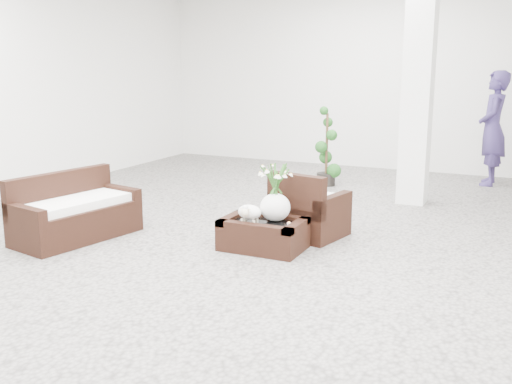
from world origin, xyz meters
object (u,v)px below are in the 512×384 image
at_px(armchair, 310,203).
at_px(loveseat, 76,207).
at_px(coffee_table, 263,236).
at_px(topiary, 327,147).

relative_size(armchair, loveseat, 0.55).
distance_m(coffee_table, armchair, 0.81).
relative_size(coffee_table, loveseat, 0.62).
distance_m(armchair, loveseat, 2.77).
height_order(coffee_table, topiary, topiary).
height_order(coffee_table, armchair, armchair).
bearing_deg(coffee_table, topiary, 97.91).
xyz_separation_m(armchair, topiary, (-0.79, 2.95, 0.25)).
relative_size(loveseat, topiary, 1.11).
bearing_deg(armchair, coffee_table, 80.37).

